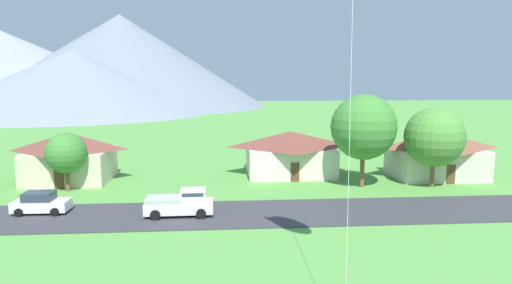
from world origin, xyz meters
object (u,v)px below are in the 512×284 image
tree_right_of_center (66,153)px  pickup_truck_white_west_side (181,203)px  house_leftmost (290,152)px  tree_left_of_center (434,137)px  tree_near_left (364,127)px  parked_car_white_mid_west (41,203)px  house_right_center (70,156)px  house_left_center (436,154)px

tree_right_of_center → pickup_truck_white_west_side: bearing=-37.2°
pickup_truck_white_west_side → house_leftmost: bearing=53.1°
house_leftmost → tree_left_of_center: 14.84m
tree_near_left → pickup_truck_white_west_side: 19.21m
parked_car_white_mid_west → pickup_truck_white_west_side: size_ratio=0.81×
house_right_center → tree_near_left: tree_near_left is taller
tree_near_left → parked_car_white_mid_west: 29.02m
house_right_center → house_leftmost: bearing=3.6°
tree_left_of_center → pickup_truck_white_west_side: bearing=-162.4°
house_left_center → pickup_truck_white_west_side: house_left_center is taller
tree_left_of_center → parked_car_white_mid_west: 35.48m
house_right_center → pickup_truck_white_west_side: (12.44, -12.70, -1.55)m
house_left_center → tree_left_of_center: size_ratio=1.26×
house_right_center → tree_near_left: 29.80m
tree_near_left → house_left_center: bearing=21.5°
house_leftmost → tree_right_of_center: 22.74m
tree_near_left → tree_right_of_center: size_ratio=1.64×
house_leftmost → house_left_center: 15.64m
house_right_center → house_left_center: bearing=-1.6°
house_left_center → tree_near_left: (-9.27, -3.66, 3.36)m
house_right_center → tree_right_of_center: 4.32m
house_leftmost → tree_left_of_center: bearing=-26.9°
house_left_center → parked_car_white_mid_west: bearing=-164.7°
house_left_center → tree_left_of_center: 5.30m
parked_car_white_mid_west → pickup_truck_white_west_side: (11.03, -1.45, 0.19)m
house_right_center → tree_left_of_center: tree_left_of_center is taller
house_leftmost → tree_near_left: size_ratio=1.11×
house_right_center → tree_near_left: size_ratio=0.95×
tree_left_of_center → parked_car_white_mid_west: size_ratio=1.84×
tree_near_left → tree_left_of_center: tree_near_left is taller
house_leftmost → house_right_center: (-23.07, -1.44, 0.12)m
tree_right_of_center → tree_left_of_center: bearing=-1.8°
tree_left_of_center → parked_car_white_mid_west: (-34.72, -6.06, -4.04)m
house_right_center → parked_car_white_mid_west: 11.48m
tree_near_left → pickup_truck_white_west_side: (-16.80, -7.95, -4.84)m
house_right_center → parked_car_white_mid_west: house_right_center is taller
house_left_center → tree_right_of_center: (-37.46, -2.98, 1.07)m
house_leftmost → house_right_center: size_ratio=1.17×
parked_car_white_mid_west → house_left_center: bearing=15.3°
tree_near_left → parked_car_white_mid_west: tree_near_left is taller
house_left_center → pickup_truck_white_west_side: bearing=-156.0°
house_right_center → tree_left_of_center: 36.57m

